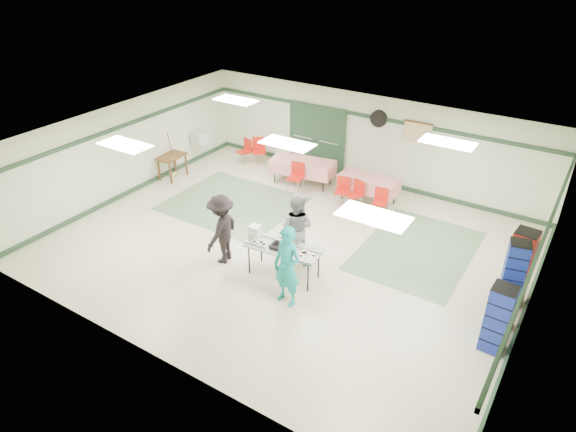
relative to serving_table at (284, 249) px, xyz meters
The scene contains 42 objects.
floor 1.47m from the serving_table, 118.98° to the left, with size 11.00×11.00×0.00m, color beige.
ceiling 2.37m from the serving_table, 118.98° to the left, with size 11.00×11.00×0.00m, color silver.
wall_back 5.69m from the serving_table, 96.30° to the left, with size 11.00×11.00×0.00m, color beige.
wall_front 3.49m from the serving_table, 100.41° to the right, with size 11.00×11.00×0.00m, color beige.
wall_left 6.25m from the serving_table, 169.63° to the left, with size 9.00×9.00×0.00m, color beige.
wall_right 5.05m from the serving_table, 12.93° to the left, with size 9.00×9.00×0.00m, color beige.
trim_back 5.78m from the serving_table, 96.33° to the left, with size 11.00×0.06×0.10m, color #213D28.
baseboard_back 5.66m from the serving_table, 96.33° to the left, with size 11.00×0.06×0.12m, color #213D28.
trim_left 6.34m from the serving_table, 169.58° to the left, with size 9.00×0.06×0.10m, color #213D28.
baseboard_left 6.23m from the serving_table, 169.58° to the left, with size 9.00×0.06×0.12m, color #213D28.
trim_right 5.15m from the serving_table, 13.01° to the left, with size 9.00×0.06×0.10m, color #213D28.
baseboard_right 5.02m from the serving_table, 13.01° to the left, with size 9.00×0.06×0.12m, color #213D28.
green_patch_a 3.84m from the serving_table, 145.80° to the left, with size 3.50×3.00×0.01m, color #63815E.
green_patch_b 3.48m from the serving_table, 50.25° to the left, with size 2.50×3.50×0.01m, color #63815E.
double_door_left 6.24m from the serving_table, 116.90° to the left, with size 0.90×0.06×2.10m, color gray.
double_door_right 5.88m from the serving_table, 108.59° to the left, with size 0.90×0.06×2.10m, color gray.
door_frame 6.03m from the serving_table, 112.99° to the left, with size 2.00×0.03×2.15m, color #213D28.
wall_fan 5.73m from the serving_table, 93.30° to the left, with size 0.50×0.50×0.10m, color black.
scroll_banner 5.74m from the serving_table, 81.01° to the left, with size 0.80×0.02×0.60m, color tan.
serving_table is the anchor object (origin of this frame).
sheet_tray_right 0.57m from the serving_table, ahead, with size 0.63×0.48×0.02m, color silver.
sheet_tray_mid 0.13m from the serving_table, 103.68° to the left, with size 0.54×0.41×0.02m, color silver.
sheet_tray_left 0.60m from the serving_table, behind, with size 0.57×0.43×0.02m, color silver.
baking_pan 0.11m from the serving_table, 87.41° to the right, with size 0.48×0.30×0.08m, color black.
foam_box_stack 0.81m from the serving_table, behind, with size 0.25×0.23×0.28m, color white.
volunteer_teal 0.95m from the serving_table, 52.48° to the right, with size 0.65×0.43×1.78m, color teal.
volunteer_grey 0.74m from the serving_table, 98.16° to the left, with size 0.84×0.65×1.73m, color gray.
volunteer_dark 1.56m from the serving_table, behind, with size 1.10×0.63×1.70m, color black.
dining_table_a 4.36m from the serving_table, 89.24° to the left, with size 1.69×0.79×0.77m.
dining_table_b 4.85m from the serving_table, 116.20° to the left, with size 2.01×1.13×0.77m.
chair_a 3.79m from the serving_table, 90.86° to the left, with size 0.50×0.50×0.84m.
chair_b 3.82m from the serving_table, 97.16° to the left, with size 0.47×0.47×0.82m.
chair_c 3.84m from the serving_table, 79.91° to the left, with size 0.44×0.44×0.78m.
chair_d 4.29m from the serving_table, 117.91° to the left, with size 0.46×0.46×0.90m.
chair_loose_a 6.33m from the serving_table, 130.35° to the left, with size 0.60×0.60×0.92m.
chair_loose_b 6.46m from the serving_table, 134.18° to the left, with size 0.50×0.50×0.86m.
crate_stack_blue_a 4.63m from the serving_table, 11.59° to the left, with size 0.37×0.37×1.92m, color navy.
crate_stack_red 4.88m from the serving_table, 21.91° to the left, with size 0.44×0.44×1.70m, color #A51610.
crate_stack_blue_b 4.53m from the serving_table, ahead, with size 0.43×0.43×1.39m, color navy.
printer_table 6.29m from the serving_table, 156.46° to the left, with size 0.63×0.93×0.74m.
office_printer 6.93m from the serving_table, 146.36° to the left, with size 0.44×0.38×0.35m, color #B9B9B4.
broom 6.42m from the serving_table, 155.76° to the left, with size 0.03×0.03×1.43m, color brown.
Camera 1 is at (5.81, -9.05, 6.88)m, focal length 32.00 mm.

